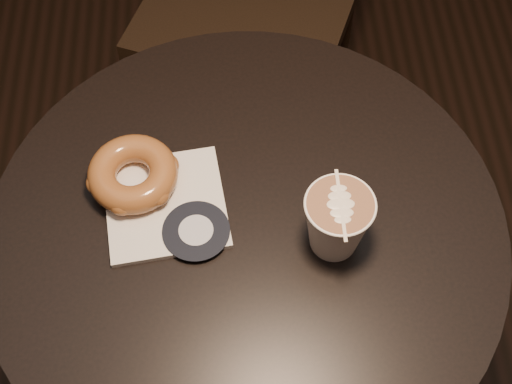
% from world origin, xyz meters
% --- Properties ---
extents(cafe_table, '(0.70, 0.70, 0.75)m').
position_xyz_m(cafe_table, '(0.00, 0.00, 0.55)').
color(cafe_table, black).
rests_on(cafe_table, ground).
extents(pastry_bag, '(0.18, 0.18, 0.01)m').
position_xyz_m(pastry_bag, '(-0.11, 0.04, 0.75)').
color(pastry_bag, silver).
rests_on(pastry_bag, cafe_table).
extents(doughnut, '(0.12, 0.12, 0.04)m').
position_xyz_m(doughnut, '(-0.15, 0.07, 0.78)').
color(doughnut, brown).
rests_on(doughnut, pastry_bag).
extents(latte_cup, '(0.09, 0.09, 0.10)m').
position_xyz_m(latte_cup, '(0.11, -0.03, 0.80)').
color(latte_cup, white).
rests_on(latte_cup, cafe_table).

